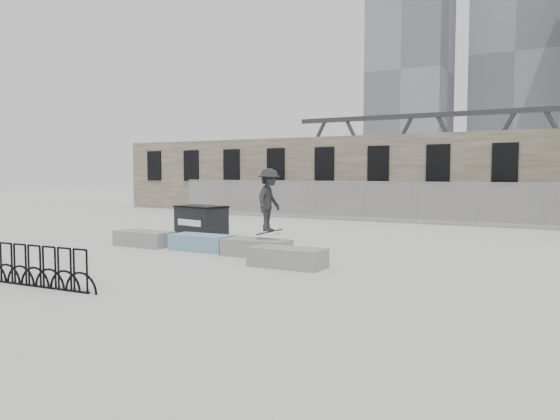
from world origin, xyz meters
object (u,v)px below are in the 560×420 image
object	(u,v)px
planter_far_left	(144,238)
planter_center_right	(256,247)
planter_offset	(287,257)
bike_rack	(13,264)
planter_center_left	(201,242)
skateboarder	(269,200)
dumpster	(201,222)

from	to	relation	value
planter_far_left	planter_center_right	world-z (taller)	same
planter_offset	bike_rack	distance (m)	6.48
planter_far_left	planter_center_left	xyz separation A→B (m)	(2.32, 0.11, 0.00)
bike_rack	skateboarder	world-z (taller)	skateboarder
planter_center_left	dumpster	bearing A→B (deg)	127.64
dumpster	bike_rack	bearing A→B (deg)	-68.53
dumpster	skateboarder	bearing A→B (deg)	-16.48
planter_far_left	planter_offset	distance (m)	6.25
planter_center_right	dumpster	world-z (taller)	dumpster
dumpster	bike_rack	distance (m)	8.73
bike_rack	planter_far_left	bearing A→B (deg)	107.09
planter_far_left	planter_center_left	distance (m)	2.33
planter_far_left	dumpster	size ratio (longest dim) A/B	0.96
planter_center_right	bike_rack	xyz separation A→B (m)	(-2.60, -6.02, 0.16)
planter_far_left	planter_offset	world-z (taller)	same
planter_offset	dumpster	distance (m)	6.81
planter_center_left	planter_center_right	world-z (taller)	same
planter_far_left	planter_center_left	world-z (taller)	same
planter_center_left	dumpster	distance (m)	3.09
skateboarder	planter_center_right	bearing A→B (deg)	120.28
skateboarder	planter_offset	bearing A→B (deg)	-142.20
planter_offset	planter_center_right	bearing A→B (deg)	145.45
planter_center_left	dumpster	size ratio (longest dim) A/B	0.96
planter_far_left	bike_rack	size ratio (longest dim) A/B	0.41
planter_center_left	skateboarder	world-z (taller)	skateboarder
dumpster	bike_rack	world-z (taller)	dumpster
skateboarder	bike_rack	bearing A→B (deg)	148.23
planter_center_left	planter_offset	world-z (taller)	same
bike_rack	skateboarder	bearing A→B (deg)	65.07
planter_center_right	dumpster	distance (m)	4.79
planter_far_left	planter_center_right	distance (m)	4.47
planter_center_left	planter_center_right	distance (m)	2.15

